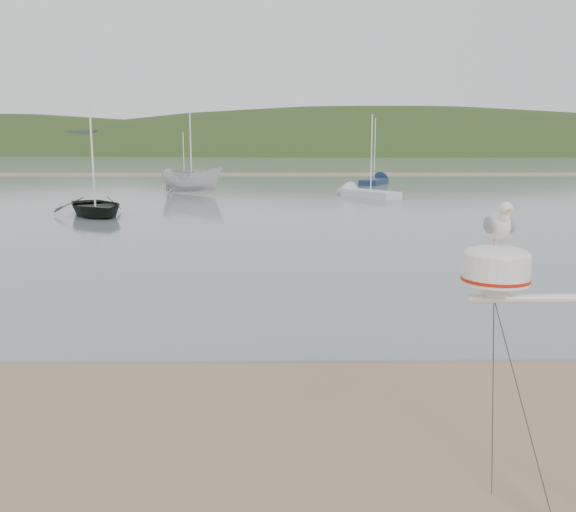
{
  "coord_description": "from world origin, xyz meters",
  "views": [
    {
      "loc": [
        1.82,
        -6.28,
        3.83
      ],
      "look_at": [
        1.9,
        1.0,
        2.48
      ],
      "focal_mm": 38.0,
      "sensor_mm": 36.0,
      "label": 1
    }
  ],
  "objects_px": {
    "boat_white": "(191,158)",
    "sailboat_white_near": "(356,192)",
    "sailboat_blue_far": "(378,180)",
    "boat_dark": "(93,168)",
    "sailboat_dark_mid": "(190,178)"
  },
  "relations": [
    {
      "from": "boat_dark",
      "to": "boat_white",
      "type": "xyz_separation_m",
      "value": [
        2.97,
        14.81,
        0.13
      ]
    },
    {
      "from": "boat_white",
      "to": "sailboat_white_near",
      "type": "xyz_separation_m",
      "value": [
        12.36,
        -2.29,
        -2.42
      ]
    },
    {
      "from": "boat_dark",
      "to": "sailboat_dark_mid",
      "type": "relative_size",
      "value": 0.95
    },
    {
      "from": "boat_dark",
      "to": "sailboat_white_near",
      "type": "xyz_separation_m",
      "value": [
        15.33,
        12.52,
        -2.29
      ]
    },
    {
      "from": "sailboat_white_near",
      "to": "sailboat_blue_far",
      "type": "bearing_deg",
      "value": 74.75
    },
    {
      "from": "sailboat_blue_far",
      "to": "sailboat_white_near",
      "type": "bearing_deg",
      "value": -105.25
    },
    {
      "from": "sailboat_dark_mid",
      "to": "sailboat_blue_far",
      "type": "bearing_deg",
      "value": -12.04
    },
    {
      "from": "sailboat_white_near",
      "to": "boat_dark",
      "type": "bearing_deg",
      "value": -140.75
    },
    {
      "from": "boat_dark",
      "to": "sailboat_white_near",
      "type": "height_order",
      "value": "sailboat_white_near"
    },
    {
      "from": "sailboat_white_near",
      "to": "sailboat_blue_far",
      "type": "height_order",
      "value": "sailboat_blue_far"
    },
    {
      "from": "boat_white",
      "to": "sailboat_white_near",
      "type": "height_order",
      "value": "sailboat_white_near"
    },
    {
      "from": "boat_dark",
      "to": "sailboat_dark_mid",
      "type": "xyz_separation_m",
      "value": [
        0.47,
        31.05,
        -2.29
      ]
    },
    {
      "from": "boat_dark",
      "to": "sailboat_blue_far",
      "type": "relative_size",
      "value": 0.75
    },
    {
      "from": "sailboat_blue_far",
      "to": "boat_white",
      "type": "bearing_deg",
      "value": -143.16
    },
    {
      "from": "boat_dark",
      "to": "boat_white",
      "type": "relative_size",
      "value": 0.95
    }
  ]
}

